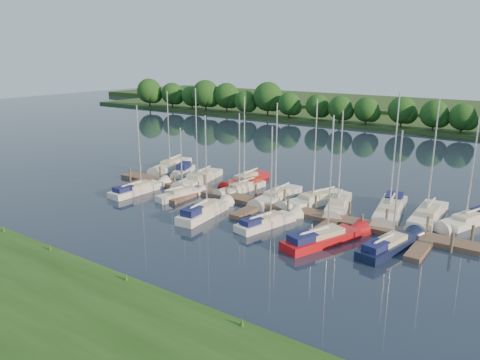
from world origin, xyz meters
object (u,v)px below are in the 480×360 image
Objects in this scene: dock at (259,205)px; sailboat_s_2 at (204,213)px; sailboat_n_0 at (171,166)px; motorboat at (183,171)px; sailboat_n_5 at (276,197)px.

sailboat_s_2 is at bearing -118.18° from dock.
sailboat_n_0 is 3.21m from motorboat.
sailboat_s_2 is (15.41, -11.92, 0.07)m from sailboat_n_0.
motorboat is at bearing 159.30° from dock.
dock is 4.04× the size of sailboat_s_2.
sailboat_n_0 reaches higher than sailboat_n_5.
sailboat_n_0 is 1.07× the size of sailboat_s_2.
sailboat_n_5 reaches higher than sailboat_s_2.
sailboat_s_2 is at bearing 130.25° from sailboat_n_0.
sailboat_n_5 is at bearing 156.92° from sailboat_n_0.
sailboat_n_0 reaches higher than motorboat.
sailboat_s_2 is (-2.80, -5.22, 0.15)m from dock.
sailboat_n_0 is 18.68m from sailboat_n_5.
dock is at bearing 139.08° from motorboat.
sailboat_n_0 is 2.07× the size of motorboat.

